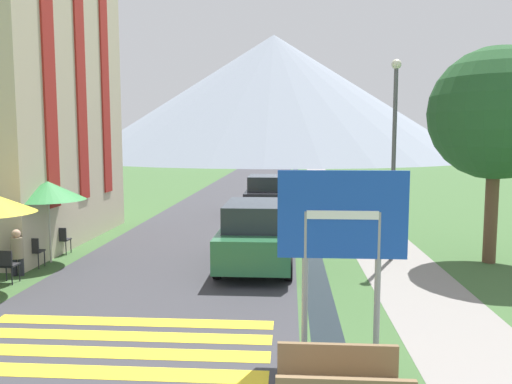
# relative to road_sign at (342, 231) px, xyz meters

# --- Properties ---
(ground_plane) EXTENTS (160.00, 160.00, 0.00)m
(ground_plane) POSITION_rel_road_sign_xyz_m (-1.37, 16.37, -2.05)
(ground_plane) COLOR #3D6033
(road) EXTENTS (6.40, 60.00, 0.01)m
(road) POSITION_rel_road_sign_xyz_m (-3.87, 26.37, -2.04)
(road) COLOR #38383D
(road) RESTS_ON ground_plane
(footpath) EXTENTS (2.20, 60.00, 0.01)m
(footpath) POSITION_rel_road_sign_xyz_m (2.23, 26.37, -2.04)
(footpath) COLOR gray
(footpath) RESTS_ON ground_plane
(drainage_channel) EXTENTS (0.60, 60.00, 0.00)m
(drainage_channel) POSITION_rel_road_sign_xyz_m (-0.17, 26.37, -2.04)
(drainage_channel) COLOR black
(drainage_channel) RESTS_ON ground_plane
(crosswalk_marking) EXTENTS (5.44, 2.54, 0.01)m
(crosswalk_marking) POSITION_rel_road_sign_xyz_m (-3.87, 0.03, -2.04)
(crosswalk_marking) COLOR yellow
(crosswalk_marking) RESTS_ON ground_plane
(mountain_distant) EXTENTS (70.95, 70.95, 22.64)m
(mountain_distant) POSITION_rel_road_sign_xyz_m (-3.90, 86.04, 9.27)
(mountain_distant) COLOR gray
(mountain_distant) RESTS_ON ground_plane
(road_sign) EXTENTS (2.10, 0.11, 3.03)m
(road_sign) POSITION_rel_road_sign_xyz_m (0.00, 0.00, 0.00)
(road_sign) COLOR gray
(road_sign) RESTS_ON ground_plane
(parked_car_near) EXTENTS (1.99, 4.47, 1.82)m
(parked_car_near) POSITION_rel_road_sign_xyz_m (-1.77, 5.49, -1.13)
(parked_car_near) COLOR #28663D
(parked_car_near) RESTS_ON ground_plane
(parked_car_far) EXTENTS (1.82, 4.19, 1.82)m
(parked_car_far) POSITION_rel_road_sign_xyz_m (-2.03, 15.48, -1.14)
(parked_car_far) COLOR black
(parked_car_far) RESTS_ON ground_plane
(cafe_chair_middle) EXTENTS (0.40, 0.40, 0.85)m
(cafe_chair_middle) POSITION_rel_road_sign_xyz_m (-7.85, 4.90, -1.53)
(cafe_chair_middle) COLOR #232328
(cafe_chair_middle) RESTS_ON ground_plane
(cafe_chair_far_right) EXTENTS (0.40, 0.40, 0.85)m
(cafe_chair_far_right) POSITION_rel_road_sign_xyz_m (-7.82, 6.52, -1.53)
(cafe_chair_far_right) COLOR #232328
(cafe_chair_far_right) RESTS_ON ground_plane
(cafe_chair_near_left) EXTENTS (0.40, 0.40, 0.85)m
(cafe_chair_near_left) POSITION_rel_road_sign_xyz_m (-7.74, 3.39, -1.53)
(cafe_chair_near_left) COLOR #232328
(cafe_chair_near_left) RESTS_ON ground_plane
(cafe_umbrella_middle_green) EXTENTS (2.08, 2.08, 2.35)m
(cafe_umbrella_middle_green) POSITION_rel_road_sign_xyz_m (-7.69, 5.54, 0.03)
(cafe_umbrella_middle_green) COLOR #B7B2A8
(cafe_umbrella_middle_green) RESTS_ON ground_plane
(person_seated_far) EXTENTS (0.32, 0.32, 1.22)m
(person_seated_far) POSITION_rel_road_sign_xyz_m (-7.88, 4.13, -1.37)
(person_seated_far) COLOR #282833
(person_seated_far) RESTS_ON ground_plane
(person_standing_terrace) EXTENTS (0.32, 0.32, 1.73)m
(person_standing_terrace) POSITION_rel_road_sign_xyz_m (-8.42, 5.62, -1.04)
(person_standing_terrace) COLOR #282833
(person_standing_terrace) RESTS_ON ground_plane
(streetlamp) EXTENTS (0.28, 0.28, 5.77)m
(streetlamp) POSITION_rel_road_sign_xyz_m (2.12, 6.47, 1.33)
(streetlamp) COLOR #515156
(streetlamp) RESTS_ON ground_plane
(tree_by_path) EXTENTS (3.70, 3.70, 6.10)m
(tree_by_path) POSITION_rel_road_sign_xyz_m (4.89, 6.41, 2.18)
(tree_by_path) COLOR brown
(tree_by_path) RESTS_ON ground_plane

